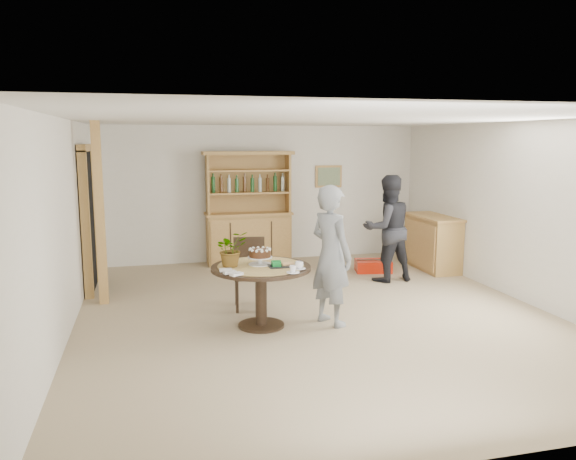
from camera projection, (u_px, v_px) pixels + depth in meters
The scene contains 17 objects.
ground at pixel (315, 314), 7.30m from camera, with size 7.00×7.00×0.00m, color tan.
room_shell at pixel (317, 181), 7.02m from camera, with size 6.04×7.04×2.52m.
doorway at pixel (88, 217), 8.33m from camera, with size 0.13×1.10×2.18m.
pine_post at pixel (100, 214), 7.60m from camera, with size 0.12×0.12×2.50m, color tan.
hutch at pixel (248, 226), 10.22m from camera, with size 1.62×0.54×2.04m.
sideboard at pixel (433, 242), 9.79m from camera, with size 0.54×1.26×0.94m.
dining_table at pixel (261, 278), 6.74m from camera, with size 1.20×1.20×0.76m.
dining_chair at pixel (250, 268), 7.55m from camera, with size 0.47×0.47×0.95m.
birthday_cake at pixel (260, 255), 6.74m from camera, with size 0.30×0.30×0.20m.
flower_vase at pixel (231, 249), 6.65m from camera, with size 0.38×0.33×0.42m, color #3F7233.
gift_tray at pixel (281, 265), 6.64m from camera, with size 0.30×0.20×0.08m.
coffee_cup_a at pixel (299, 266), 6.54m from camera, with size 0.15×0.15×0.09m.
coffee_cup_b at pixel (293, 270), 6.35m from camera, with size 0.15×0.15×0.08m.
napkins at pixel (231, 272), 6.32m from camera, with size 0.24×0.33×0.03m.
teen_boy at pixel (331, 255), 6.81m from camera, with size 0.63×0.41×1.72m, color slate.
adult_person at pixel (387, 228), 8.92m from camera, with size 0.83×0.64×1.70m, color black.
red_suitcase at pixel (373, 266), 9.64m from camera, with size 0.67×0.52×0.21m.
Camera 1 is at (-2.05, -6.73, 2.26)m, focal length 35.00 mm.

